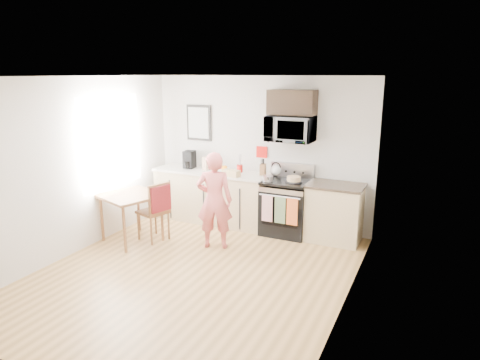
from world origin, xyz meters
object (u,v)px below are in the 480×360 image
at_px(dining_table, 131,200).
at_px(range, 286,209).
at_px(microwave, 291,129).
at_px(cake, 294,179).
at_px(person, 214,200).
at_px(chair, 158,204).

bearing_deg(dining_table, range, 32.48).
distance_m(range, microwave, 1.33).
height_order(microwave, dining_table, microwave).
bearing_deg(microwave, range, -89.94).
xyz_separation_m(microwave, cake, (0.13, -0.17, -0.79)).
distance_m(microwave, dining_table, 2.80).
relative_size(range, person, 0.77).
height_order(chair, cake, cake).
height_order(dining_table, chair, chair).
xyz_separation_m(range, chair, (-1.73, -1.21, 0.19)).
distance_m(microwave, chair, 2.45).
bearing_deg(microwave, chair, -142.63).
height_order(person, chair, person).
bearing_deg(chair, dining_table, -143.44).
xyz_separation_m(dining_table, cake, (2.27, 1.30, 0.28)).
height_order(range, person, person).
distance_m(chair, cake, 2.22).
bearing_deg(dining_table, microwave, 34.43).
bearing_deg(microwave, person, -125.71).
bearing_deg(range, chair, -144.89).
bearing_deg(cake, dining_table, -150.24).
bearing_deg(chair, microwave, 54.38).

